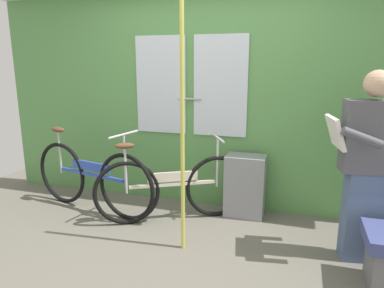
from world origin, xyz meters
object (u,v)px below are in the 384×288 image
at_px(bicycle_leaning_behind, 172,188).
at_px(passenger_reading_newspaper, 367,165).
at_px(bicycle_near_door, 91,178).
at_px(trash_bin_by_wall, 245,186).
at_px(handrail_pole, 182,117).

bearing_deg(bicycle_leaning_behind, passenger_reading_newspaper, -36.99).
bearing_deg(passenger_reading_newspaper, bicycle_near_door, -14.32).
relative_size(bicycle_near_door, trash_bin_by_wall, 2.49).
relative_size(passenger_reading_newspaper, handrail_pole, 0.66).
height_order(bicycle_near_door, trash_bin_by_wall, bicycle_near_door).
relative_size(bicycle_leaning_behind, handrail_pole, 0.60).
xyz_separation_m(passenger_reading_newspaper, handrail_pole, (-1.48, -0.28, 0.36)).
bearing_deg(bicycle_near_door, trash_bin_by_wall, 25.43).
distance_m(bicycle_leaning_behind, passenger_reading_newspaper, 1.85).
height_order(bicycle_near_door, passenger_reading_newspaper, passenger_reading_newspaper).
height_order(bicycle_near_door, handrail_pole, handrail_pole).
relative_size(bicycle_near_door, passenger_reading_newspaper, 1.06).
xyz_separation_m(bicycle_leaning_behind, handrail_pole, (0.30, -0.52, 0.83)).
height_order(bicycle_near_door, bicycle_leaning_behind, bicycle_near_door).
relative_size(passenger_reading_newspaper, trash_bin_by_wall, 2.36).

